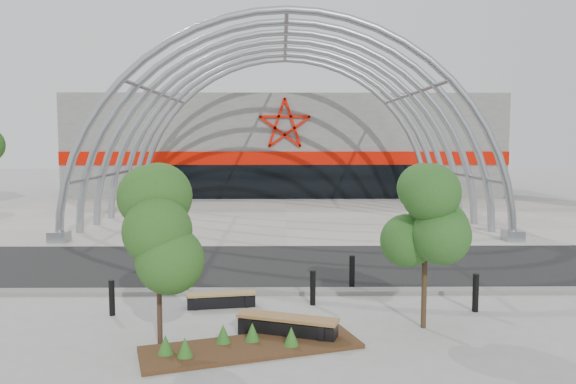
# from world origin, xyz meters

# --- Properties ---
(ground) EXTENTS (140.00, 140.00, 0.00)m
(ground) POSITION_xyz_m (0.00, 0.00, 0.00)
(ground) COLOR gray
(ground) RESTS_ON ground
(road) EXTENTS (140.00, 7.00, 0.02)m
(road) POSITION_xyz_m (0.00, 3.50, 0.01)
(road) COLOR black
(road) RESTS_ON ground
(forecourt) EXTENTS (60.00, 17.00, 0.04)m
(forecourt) POSITION_xyz_m (0.00, 15.50, 0.02)
(forecourt) COLOR #A9A398
(forecourt) RESTS_ON ground
(kerb) EXTENTS (60.00, 0.50, 0.12)m
(kerb) POSITION_xyz_m (0.00, -0.25, 0.06)
(kerb) COLOR slate
(kerb) RESTS_ON ground
(arena_building) EXTENTS (34.00, 15.24, 8.00)m
(arena_building) POSITION_xyz_m (0.00, 33.45, 3.99)
(arena_building) COLOR slate
(arena_building) RESTS_ON ground
(vault_canopy) EXTENTS (20.80, 15.80, 20.36)m
(vault_canopy) POSITION_xyz_m (0.00, 15.50, 0.02)
(vault_canopy) COLOR #91969B
(vault_canopy) RESTS_ON ground
(planting_bed) EXTENTS (4.93, 2.82, 0.50)m
(planting_bed) POSITION_xyz_m (-0.95, -4.65, 0.12)
(planting_bed) COLOR #352112
(planting_bed) RESTS_ON ground
(street_tree_0) EXTENTS (1.56, 1.56, 3.56)m
(street_tree_0) POSITION_xyz_m (-2.91, -4.37, 2.56)
(street_tree_0) COLOR black
(street_tree_0) RESTS_ON ground
(street_tree_1) EXTENTS (1.58, 1.58, 3.74)m
(street_tree_1) POSITION_xyz_m (3.18, -3.29, 2.69)
(street_tree_1) COLOR black
(street_tree_1) RESTS_ON ground
(bench_0) EXTENTS (1.90, 0.70, 0.39)m
(bench_0) POSITION_xyz_m (-1.87, -1.57, 0.19)
(bench_0) COLOR black
(bench_0) RESTS_ON ground
(bench_1) EXTENTS (2.38, 1.25, 0.49)m
(bench_1) POSITION_xyz_m (-0.10, -3.92, 0.24)
(bench_1) COLOR black
(bench_1) RESTS_ON ground
(bollard_0) EXTENTS (0.15, 0.15, 0.93)m
(bollard_0) POSITION_xyz_m (-4.60, -2.26, 0.46)
(bollard_0) COLOR black
(bollard_0) RESTS_ON ground
(bollard_1) EXTENTS (0.17, 0.17, 1.07)m
(bollard_1) POSITION_xyz_m (-3.18, 0.13, 0.54)
(bollard_1) COLOR black
(bollard_1) RESTS_ON ground
(bollard_2) EXTENTS (0.15, 0.15, 0.95)m
(bollard_2) POSITION_xyz_m (0.62, -1.39, 0.48)
(bollard_2) COLOR black
(bollard_2) RESTS_ON ground
(bollard_3) EXTENTS (0.17, 0.17, 1.03)m
(bollard_3) POSITION_xyz_m (1.89, 0.19, 0.52)
(bollard_3) COLOR black
(bollard_3) RESTS_ON ground
(bollard_4) EXTENTS (0.16, 0.16, 1.01)m
(bollard_4) POSITION_xyz_m (4.86, -2.04, 0.50)
(bollard_4) COLOR black
(bollard_4) RESTS_ON ground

